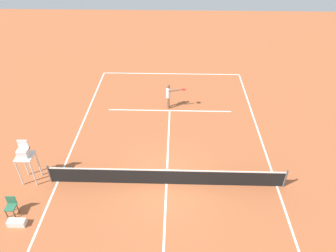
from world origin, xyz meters
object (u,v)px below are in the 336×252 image
Objects in this scene: tennis_ball at (163,125)px; courtside_chair_near at (11,205)px; umpire_chair at (25,156)px; player_serving at (169,94)px; equipment_bag at (17,223)px.

courtside_chair_near is at bearing 46.89° from tennis_ball.
umpire_chair is 2.37m from courtside_chair_near.
courtside_chair_near is at bearing -50.86° from player_serving.
courtside_chair_near is 0.85m from equipment_bag.
umpire_chair is 3.17× the size of equipment_bag.
equipment_bag is (6.10, 7.60, 0.12)m from tennis_ball.
umpire_chair is at bearing -91.78° from courtside_chair_near.
umpire_chair is at bearing 36.94° from tennis_ball.
tennis_ball is 8.23m from umpire_chair.
player_serving reaches higher than tennis_ball.
equipment_bag is (-0.36, 2.75, -1.46)m from umpire_chair.
umpire_chair is at bearing -58.07° from player_serving.
player_serving is at bearing -134.16° from umpire_chair.
player_serving is 9.72m from umpire_chair.
player_serving is at bearing -123.40° from equipment_bag.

